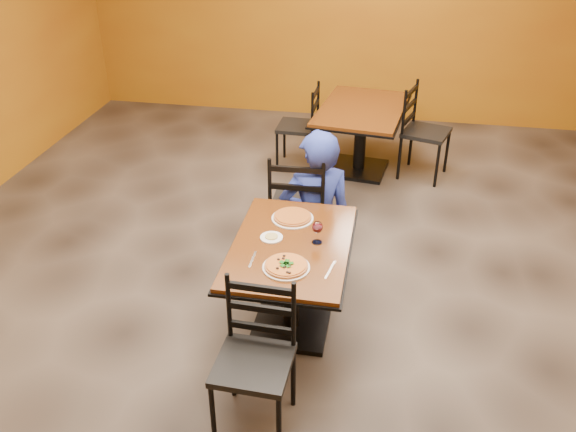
% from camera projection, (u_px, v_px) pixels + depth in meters
% --- Properties ---
extents(floor, '(7.00, 8.00, 0.01)m').
position_uv_depth(floor, '(302.00, 288.00, 5.00)').
color(floor, black).
rests_on(floor, ground).
extents(wall_back, '(7.00, 0.01, 3.00)m').
position_uv_depth(wall_back, '(354.00, 3.00, 7.64)').
color(wall_back, '#A56C12').
rests_on(wall_back, ground).
extents(table_main, '(0.83, 1.23, 0.75)m').
position_uv_depth(table_main, '(291.00, 267.00, 4.29)').
color(table_main, '#592E0E').
rests_on(table_main, floor).
extents(table_second, '(1.05, 1.43, 0.75)m').
position_uv_depth(table_second, '(361.00, 124.00, 6.63)').
color(table_second, '#592E0E').
rests_on(table_second, floor).
extents(chair_main_near, '(0.45, 0.45, 0.97)m').
position_uv_depth(chair_main_near, '(253.00, 365.00, 3.55)').
color(chair_main_near, black).
rests_on(chair_main_near, floor).
extents(chair_main_far, '(0.48, 0.48, 1.04)m').
position_uv_depth(chair_main_far, '(299.00, 206.00, 5.13)').
color(chair_main_far, black).
rests_on(chair_main_far, floor).
extents(chair_second_left, '(0.44, 0.44, 0.95)m').
position_uv_depth(chair_second_left, '(298.00, 127.00, 6.78)').
color(chair_second_left, black).
rests_on(chair_second_left, floor).
extents(chair_second_right, '(0.57, 0.57, 1.01)m').
position_uv_depth(chair_second_right, '(426.00, 133.00, 6.54)').
color(chair_second_right, black).
rests_on(chair_second_right, floor).
extents(diner, '(0.72, 0.59, 1.25)m').
position_uv_depth(diner, '(316.00, 201.00, 4.99)').
color(diner, navy).
rests_on(diner, floor).
extents(plate_main, '(0.31, 0.31, 0.01)m').
position_uv_depth(plate_main, '(286.00, 267.00, 3.94)').
color(plate_main, white).
rests_on(plate_main, table_main).
extents(pizza_main, '(0.28, 0.28, 0.02)m').
position_uv_depth(pizza_main, '(286.00, 265.00, 3.93)').
color(pizza_main, '#9C150B').
rests_on(pizza_main, plate_main).
extents(plate_far, '(0.31, 0.31, 0.01)m').
position_uv_depth(plate_far, '(293.00, 218.00, 4.48)').
color(plate_far, white).
rests_on(plate_far, table_main).
extents(pizza_far, '(0.28, 0.28, 0.02)m').
position_uv_depth(pizza_far, '(293.00, 217.00, 4.47)').
color(pizza_far, '#B28022').
rests_on(pizza_far, plate_far).
extents(side_plate, '(0.16, 0.16, 0.01)m').
position_uv_depth(side_plate, '(271.00, 237.00, 4.25)').
color(side_plate, white).
rests_on(side_plate, table_main).
extents(dip, '(0.09, 0.09, 0.01)m').
position_uv_depth(dip, '(271.00, 236.00, 4.25)').
color(dip, tan).
rests_on(dip, side_plate).
extents(wine_glass, '(0.08, 0.08, 0.18)m').
position_uv_depth(wine_glass, '(317.00, 231.00, 4.16)').
color(wine_glass, white).
rests_on(wine_glass, table_main).
extents(fork, '(0.02, 0.19, 0.00)m').
position_uv_depth(fork, '(252.00, 259.00, 4.02)').
color(fork, silver).
rests_on(fork, table_main).
extents(knife, '(0.05, 0.21, 0.00)m').
position_uv_depth(knife, '(330.00, 270.00, 3.92)').
color(knife, silver).
rests_on(knife, table_main).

